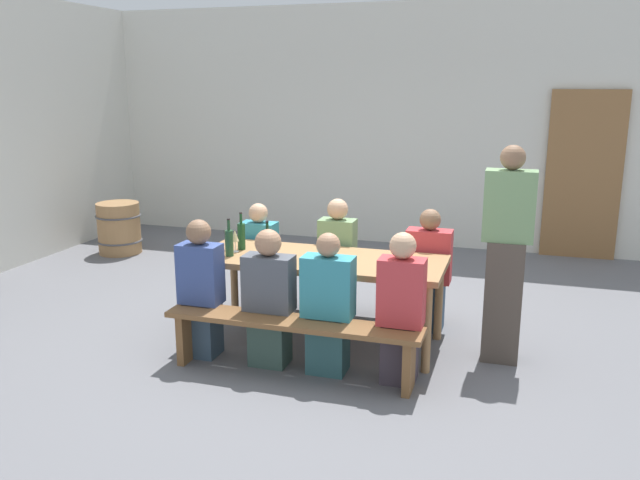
{
  "coord_description": "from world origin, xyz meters",
  "views": [
    {
      "loc": [
        1.58,
        -5.03,
        2.18
      ],
      "look_at": [
        0.0,
        0.0,
        0.9
      ],
      "focal_mm": 36.49,
      "sensor_mm": 36.0,
      "label": 1
    }
  ],
  "objects_px": {
    "seated_guest_near_2": "(328,308)",
    "standing_host": "(506,259)",
    "bench_far": "(342,278)",
    "seated_guest_far_0": "(259,261)",
    "bench_near": "(292,331)",
    "wine_glass_0": "(228,235)",
    "seated_guest_near_3": "(401,312)",
    "wine_bottle_1": "(229,242)",
    "wine_bottle_2": "(267,244)",
    "seated_guest_near_1": "(269,301)",
    "seated_guest_near_0": "(201,291)",
    "wine_glass_1": "(235,236)",
    "seated_guest_far_1": "(337,263)",
    "seated_guest_far_2": "(428,274)",
    "wine_bottle_0": "(241,236)",
    "wine_barrel": "(119,228)",
    "tasting_table": "(320,266)",
    "wooden_door": "(583,176)"
  },
  "relations": [
    {
      "from": "wooden_door",
      "to": "wine_glass_1",
      "type": "xyz_separation_m",
      "value": [
        -3.06,
        -3.69,
        -0.16
      ]
    },
    {
      "from": "bench_near",
      "to": "wine_bottle_1",
      "type": "distance_m",
      "value": 1.05
    },
    {
      "from": "wine_bottle_2",
      "to": "wine_glass_0",
      "type": "height_order",
      "value": "wine_bottle_2"
    },
    {
      "from": "wine_bottle_1",
      "to": "bench_near",
      "type": "bearing_deg",
      "value": -35.27
    },
    {
      "from": "seated_guest_far_1",
      "to": "wine_glass_1",
      "type": "bearing_deg",
      "value": -50.9
    },
    {
      "from": "wine_glass_0",
      "to": "seated_guest_near_1",
      "type": "distance_m",
      "value": 0.9
    },
    {
      "from": "wine_barrel",
      "to": "seated_guest_near_0",
      "type": "bearing_deg",
      "value": -45.65
    },
    {
      "from": "seated_guest_near_2",
      "to": "standing_host",
      "type": "xyz_separation_m",
      "value": [
        1.26,
        0.64,
        0.32
      ]
    },
    {
      "from": "bench_near",
      "to": "wine_bottle_0",
      "type": "distance_m",
      "value": 1.18
    },
    {
      "from": "wine_barrel",
      "to": "wooden_door",
      "type": "bearing_deg",
      "value": 15.43
    },
    {
      "from": "seated_guest_near_2",
      "to": "wine_barrel",
      "type": "distance_m",
      "value": 4.5
    },
    {
      "from": "wine_glass_0",
      "to": "seated_guest_far_0",
      "type": "height_order",
      "value": "seated_guest_far_0"
    },
    {
      "from": "wine_bottle_2",
      "to": "seated_guest_near_2",
      "type": "height_order",
      "value": "seated_guest_near_2"
    },
    {
      "from": "tasting_table",
      "to": "seated_guest_near_0",
      "type": "xyz_separation_m",
      "value": [
        -0.83,
        -0.56,
        -0.13
      ]
    },
    {
      "from": "wine_bottle_2",
      "to": "seated_guest_near_3",
      "type": "height_order",
      "value": "seated_guest_near_3"
    },
    {
      "from": "seated_guest_near_3",
      "to": "seated_guest_far_2",
      "type": "bearing_deg",
      "value": -1.88
    },
    {
      "from": "tasting_table",
      "to": "wine_bottle_2",
      "type": "xyz_separation_m",
      "value": [
        -0.42,
        -0.14,
        0.19
      ]
    },
    {
      "from": "wine_bottle_2",
      "to": "wine_barrel",
      "type": "relative_size",
      "value": 0.47
    },
    {
      "from": "bench_far",
      "to": "seated_guest_near_3",
      "type": "xyz_separation_m",
      "value": [
        0.8,
        -1.27,
        0.19
      ]
    },
    {
      "from": "wooden_door",
      "to": "tasting_table",
      "type": "distance_m",
      "value": 4.33
    },
    {
      "from": "wine_bottle_1",
      "to": "wine_bottle_2",
      "type": "height_order",
      "value": "wine_bottle_1"
    },
    {
      "from": "bench_far",
      "to": "standing_host",
      "type": "bearing_deg",
      "value": -22.97
    },
    {
      "from": "wine_glass_1",
      "to": "seated_guest_near_1",
      "type": "distance_m",
      "value": 0.82
    },
    {
      "from": "tasting_table",
      "to": "seated_guest_near_3",
      "type": "relative_size",
      "value": 1.82
    },
    {
      "from": "wine_bottle_0",
      "to": "seated_guest_near_3",
      "type": "xyz_separation_m",
      "value": [
        1.54,
        -0.61,
        -0.33
      ]
    },
    {
      "from": "wine_bottle_0",
      "to": "seated_guest_far_1",
      "type": "bearing_deg",
      "value": 35.04
    },
    {
      "from": "wine_bottle_1",
      "to": "wine_glass_0",
      "type": "height_order",
      "value": "wine_bottle_1"
    },
    {
      "from": "wine_bottle_2",
      "to": "seated_guest_near_1",
      "type": "relative_size",
      "value": 0.29
    },
    {
      "from": "bench_far",
      "to": "standing_host",
      "type": "height_order",
      "value": "standing_host"
    },
    {
      "from": "seated_guest_near_2",
      "to": "wine_barrel",
      "type": "height_order",
      "value": "seated_guest_near_2"
    },
    {
      "from": "wine_glass_0",
      "to": "seated_guest_near_3",
      "type": "height_order",
      "value": "seated_guest_near_3"
    },
    {
      "from": "seated_guest_near_1",
      "to": "wine_glass_0",
      "type": "bearing_deg",
      "value": 46.69
    },
    {
      "from": "wine_bottle_1",
      "to": "seated_guest_near_0",
      "type": "distance_m",
      "value": 0.51
    },
    {
      "from": "seated_guest_near_2",
      "to": "seated_guest_far_2",
      "type": "relative_size",
      "value": 0.99
    },
    {
      "from": "seated_guest_far_0",
      "to": "bench_near",
      "type": "bearing_deg",
      "value": 31.85
    },
    {
      "from": "wine_glass_1",
      "to": "seated_guest_far_1",
      "type": "xyz_separation_m",
      "value": [
        0.75,
        0.61,
        -0.34
      ]
    },
    {
      "from": "seated_guest_near_2",
      "to": "seated_guest_far_2",
      "type": "distance_m",
      "value": 1.27
    },
    {
      "from": "wine_glass_1",
      "to": "seated_guest_near_1",
      "type": "bearing_deg",
      "value": -44.93
    },
    {
      "from": "wine_glass_0",
      "to": "seated_guest_near_1",
      "type": "xyz_separation_m",
      "value": [
        0.6,
        -0.57,
        -0.36
      ]
    },
    {
      "from": "bench_far",
      "to": "seated_guest_far_1",
      "type": "distance_m",
      "value": 0.25
    },
    {
      "from": "seated_guest_far_0",
      "to": "wine_bottle_1",
      "type": "bearing_deg",
      "value": 3.39
    },
    {
      "from": "wine_glass_1",
      "to": "seated_guest_far_0",
      "type": "bearing_deg",
      "value": 93.3
    },
    {
      "from": "seated_guest_far_2",
      "to": "wine_bottle_2",
      "type": "bearing_deg",
      "value": -60.61
    },
    {
      "from": "wine_barrel",
      "to": "seated_guest_far_0",
      "type": "bearing_deg",
      "value": -30.04
    },
    {
      "from": "tasting_table",
      "to": "seated_guest_near_1",
      "type": "bearing_deg",
      "value": -113.06
    },
    {
      "from": "seated_guest_near_1",
      "to": "standing_host",
      "type": "height_order",
      "value": "standing_host"
    },
    {
      "from": "wine_glass_1",
      "to": "standing_host",
      "type": "relative_size",
      "value": 0.11
    },
    {
      "from": "seated_guest_near_2",
      "to": "seated_guest_near_0",
      "type": "bearing_deg",
      "value": 90.0
    },
    {
      "from": "seated_guest_near_1",
      "to": "seated_guest_near_2",
      "type": "distance_m",
      "value": 0.48
    },
    {
      "from": "seated_guest_near_2",
      "to": "wine_barrel",
      "type": "relative_size",
      "value": 1.66
    }
  ]
}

